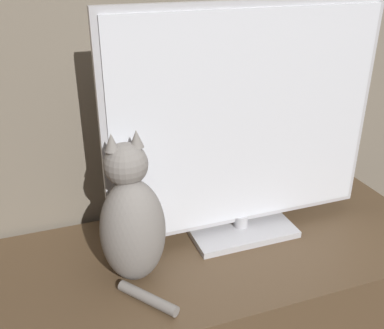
{
  "coord_description": "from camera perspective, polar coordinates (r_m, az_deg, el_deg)",
  "views": [
    {
      "loc": [
        -0.44,
        -0.1,
        1.26
      ],
      "look_at": [
        -0.07,
        0.92,
        0.74
      ],
      "focal_mm": 42.0,
      "sensor_mm": 36.0,
      "label": 1
    }
  ],
  "objects": [
    {
      "name": "cat",
      "position": [
        1.18,
        -7.66,
        -7.18
      ],
      "size": [
        0.18,
        0.28,
        0.41
      ],
      "rotation": [
        0.0,
        0.0,
        0.04
      ],
      "color": "gray",
      "rests_on": "tv_stand"
    },
    {
      "name": "tv",
      "position": [
        1.29,
        6.78,
        4.42
      ],
      "size": [
        0.82,
        0.19,
        0.69
      ],
      "color": "#B7B7BC",
      "rests_on": "tv_stand"
    },
    {
      "name": "tv_stand",
      "position": [
        1.51,
        2.97,
        -17.63
      ],
      "size": [
        1.38,
        0.56,
        0.45
      ],
      "color": "brown",
      "rests_on": "ground_plane"
    }
  ]
}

